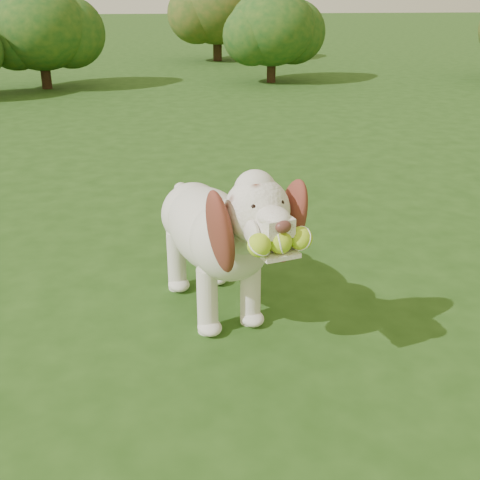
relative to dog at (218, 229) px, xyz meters
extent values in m
plane|color=#214213|center=(0.37, -0.54, -0.46)|extent=(80.00, 80.00, 0.00)
ellipsoid|color=white|center=(-0.03, 0.11, -0.04)|extent=(0.57, 0.81, 0.39)
ellipsoid|color=white|center=(0.04, -0.15, 0.00)|extent=(0.47, 0.47, 0.38)
ellipsoid|color=white|center=(-0.11, 0.36, -0.05)|extent=(0.43, 0.43, 0.34)
cylinder|color=white|center=(0.09, -0.29, 0.10)|extent=(0.28, 0.34, 0.30)
sphere|color=white|center=(0.13, -0.43, 0.25)|extent=(0.33, 0.33, 0.27)
sphere|color=white|center=(0.12, -0.41, 0.32)|extent=(0.21, 0.21, 0.17)
cube|color=white|center=(0.17, -0.57, 0.24)|extent=(0.15, 0.18, 0.07)
ellipsoid|color=#592D28|center=(0.19, -0.65, 0.26)|extent=(0.07, 0.06, 0.05)
cube|color=white|center=(0.17, -0.59, 0.14)|extent=(0.19, 0.20, 0.02)
ellipsoid|color=brown|center=(-0.03, -0.46, 0.17)|extent=(0.19, 0.28, 0.41)
ellipsoid|color=brown|center=(0.27, -0.37, 0.17)|extent=(0.21, 0.25, 0.41)
cylinder|color=white|center=(-0.15, 0.51, -0.01)|extent=(0.12, 0.20, 0.15)
cylinder|color=white|center=(-0.07, -0.16, -0.30)|extent=(0.12, 0.12, 0.33)
cylinder|color=white|center=(0.14, -0.10, -0.30)|extent=(0.12, 0.12, 0.33)
cylinder|color=white|center=(-0.21, 0.31, -0.30)|extent=(0.12, 0.12, 0.33)
cylinder|color=white|center=(0.01, 0.37, -0.30)|extent=(0.12, 0.12, 0.33)
sphere|color=#BCF226|center=(0.10, -0.65, 0.19)|extent=(0.11, 0.11, 0.09)
sphere|color=#BCF226|center=(0.19, -0.63, 0.19)|extent=(0.11, 0.11, 0.09)
sphere|color=#BCF226|center=(0.27, -0.60, 0.19)|extent=(0.11, 0.11, 0.09)
cylinder|color=#382314|center=(1.54, 8.02, -0.21)|extent=(0.15, 0.15, 0.50)
ellipsoid|color=#154619|center=(1.54, 8.02, 0.45)|extent=(1.49, 1.49, 1.26)
cylinder|color=#382314|center=(-2.23, 7.72, -0.20)|extent=(0.16, 0.16, 0.52)
ellipsoid|color=#154619|center=(-2.23, 7.72, 0.48)|extent=(1.55, 1.55, 1.32)
cylinder|color=#382314|center=(0.87, 11.51, -0.15)|extent=(0.20, 0.20, 0.63)
ellipsoid|color=#154619|center=(0.87, 11.51, 0.70)|extent=(1.89, 1.89, 1.61)
camera|label=1|loc=(-0.19, -2.66, 1.06)|focal=45.00mm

